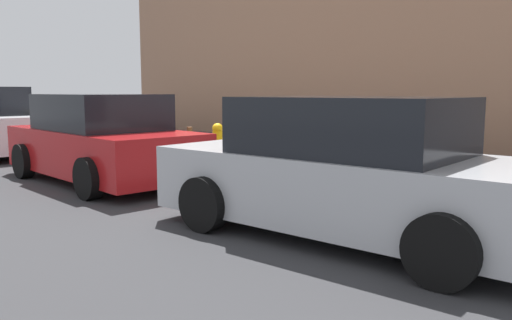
{
  "coord_description": "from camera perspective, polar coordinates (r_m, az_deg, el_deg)",
  "views": [
    {
      "loc": [
        -8.01,
        6.4,
        1.61
      ],
      "look_at": [
        -2.42,
        0.46,
        0.53
      ],
      "focal_mm": 36.58,
      "sensor_mm": 36.0,
      "label": 1
    }
  ],
  "objects": [
    {
      "name": "bollard_post",
      "position": [
        10.84,
        -7.26,
        1.67
      ],
      "size": [
        0.12,
        0.12,
        0.74
      ],
      "primitive_type": "cylinder",
      "color": "brown",
      "rests_on": "sidewalk_curb"
    },
    {
      "name": "suitcase_silver_4",
      "position": [
        9.46,
        1.29,
        0.92
      ],
      "size": [
        0.41,
        0.18,
        1.03
      ],
      "color": "#9EA0A8",
      "rests_on": "sidewalk_curb"
    },
    {
      "name": "ground_plane",
      "position": [
        10.37,
        -8.0,
        -1.44
      ],
      "size": [
        40.0,
        40.0,
        0.0
      ],
      "primitive_type": "plane",
      "color": "#333335"
    },
    {
      "name": "suitcase_black_3",
      "position": [
        9.14,
        3.49,
        0.58
      ],
      "size": [
        0.38,
        0.22,
        0.93
      ],
      "color": "black",
      "rests_on": "sidewalk_curb"
    },
    {
      "name": "parked_car_silver_0",
      "position": [
        5.82,
        10.19,
        -1.27
      ],
      "size": [
        4.54,
        2.18,
        1.55
      ],
      "color": "#B2B5BA",
      "rests_on": "ground_plane"
    },
    {
      "name": "suitcase_olive_5",
      "position": [
        9.86,
        -0.47,
        0.78
      ],
      "size": [
        0.39,
        0.21,
        0.84
      ],
      "color": "#59601E",
      "rests_on": "sidewalk_curb"
    },
    {
      "name": "parked_car_red_1",
      "position": [
        9.65,
        -16.54,
        2.03
      ],
      "size": [
        4.39,
        2.21,
        1.55
      ],
      "color": "#AD1619",
      "rests_on": "ground_plane"
    },
    {
      "name": "fire_hydrant",
      "position": [
        10.42,
        -4.22,
        1.86
      ],
      "size": [
        0.39,
        0.21,
        0.84
      ],
      "color": "#D89E0C",
      "rests_on": "sidewalk_curb"
    },
    {
      "name": "sidewalk_curb",
      "position": [
        12.07,
        1.28,
        0.23
      ],
      "size": [
        18.0,
        5.0,
        0.14
      ],
      "primitive_type": "cube",
      "color": "gray",
      "rests_on": "ground_plane"
    },
    {
      "name": "suitcase_red_0",
      "position": [
        8.32,
        11.93,
        -0.26
      ],
      "size": [
        0.37,
        0.26,
        1.0
      ],
      "color": "red",
      "rests_on": "sidewalk_curb"
    },
    {
      "name": "suitcase_maroon_2",
      "position": [
        8.82,
        5.7,
        -0.31
      ],
      "size": [
        0.43,
        0.26,
        0.74
      ],
      "color": "maroon",
      "rests_on": "sidewalk_curb"
    },
    {
      "name": "suitcase_teal_1",
      "position": [
        8.56,
        8.89,
        0.02
      ],
      "size": [
        0.48,
        0.24,
        0.98
      ],
      "color": "#0F606B",
      "rests_on": "sidewalk_curb"
    }
  ]
}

